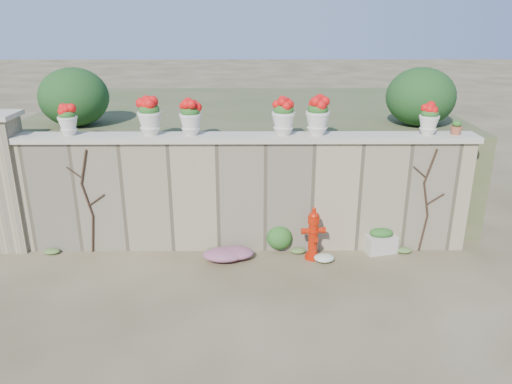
{
  "coord_description": "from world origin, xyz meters",
  "views": [
    {
      "loc": [
        0.2,
        -6.53,
        4.08
      ],
      "look_at": [
        0.25,
        1.4,
        1.21
      ],
      "focal_mm": 35.0,
      "sensor_mm": 36.0,
      "label": 1
    }
  ],
  "objects_px": {
    "fire_hydrant": "(313,233)",
    "terracotta_pot": "(456,128)",
    "urn_pot_0": "(68,120)",
    "planter_box": "(381,241)"
  },
  "relations": [
    {
      "from": "terracotta_pot",
      "to": "fire_hydrant",
      "type": "bearing_deg",
      "value": -168.49
    },
    {
      "from": "fire_hydrant",
      "to": "terracotta_pot",
      "type": "relative_size",
      "value": 4.06
    },
    {
      "from": "planter_box",
      "to": "urn_pot_0",
      "type": "height_order",
      "value": "urn_pot_0"
    },
    {
      "from": "fire_hydrant",
      "to": "terracotta_pot",
      "type": "height_order",
      "value": "terracotta_pot"
    },
    {
      "from": "planter_box",
      "to": "urn_pot_0",
      "type": "bearing_deg",
      "value": 162.1
    },
    {
      "from": "urn_pot_0",
      "to": "terracotta_pot",
      "type": "relative_size",
      "value": 2.19
    },
    {
      "from": "planter_box",
      "to": "urn_pot_0",
      "type": "xyz_separation_m",
      "value": [
        -5.41,
        0.25,
        2.14
      ]
    },
    {
      "from": "fire_hydrant",
      "to": "planter_box",
      "type": "xyz_separation_m",
      "value": [
        1.25,
        0.24,
        -0.27
      ]
    },
    {
      "from": "planter_box",
      "to": "terracotta_pot",
      "type": "distance_m",
      "value": 2.33
    },
    {
      "from": "fire_hydrant",
      "to": "urn_pot_0",
      "type": "bearing_deg",
      "value": 166.27
    }
  ]
}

